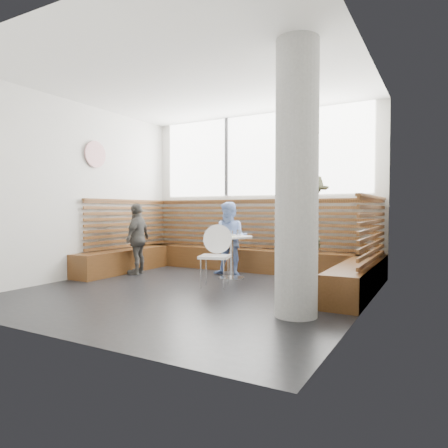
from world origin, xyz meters
The scene contains 15 objects.
room centered at (0.00, 0.00, 1.60)m, with size 5.00×5.00×3.20m.
booth centered at (0.00, 1.77, 0.41)m, with size 5.00×2.50×1.44m.
concrete_column centered at (1.85, -0.60, 1.60)m, with size 0.50×0.50×3.20m, color gray.
wall_art centered at (-2.46, 0.40, 2.30)m, with size 0.50×0.50×0.03m, color white.
cafe_table centered at (-0.01, 1.29, 0.55)m, with size 0.75×0.75×0.77m.
cafe_chair centered at (0.14, 0.52, 0.59)m, with size 0.48×0.47×1.01m.
adult_man centered at (1.43, 1.15, 0.92)m, with size 1.18×0.68×1.83m, color #42442D.
child_back centered at (-0.17, 1.56, 0.70)m, with size 0.68×0.53×1.39m, color #7D9AD9.
child_left centered at (-1.84, 0.87, 0.69)m, with size 0.80×0.33×1.37m, color #4A4743.
plate_near centered at (-0.12, 1.43, 0.78)m, with size 0.22×0.22×0.02m, color white.
plate_far centered at (0.08, 1.40, 0.78)m, with size 0.19×0.19×0.01m, color white.
glass_left centered at (-0.19, 1.20, 0.82)m, with size 0.06×0.06×0.10m, color white.
glass_mid centered at (0.01, 1.25, 0.83)m, with size 0.07×0.07×0.10m, color white.
glass_right centered at (0.15, 1.27, 0.83)m, with size 0.08×0.08×0.12m, color white.
menu_card centered at (0.05, 1.11, 0.78)m, with size 0.18×0.13×0.00m, color #A5C64C.
Camera 1 is at (3.36, -5.07, 1.26)m, focal length 32.00 mm.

